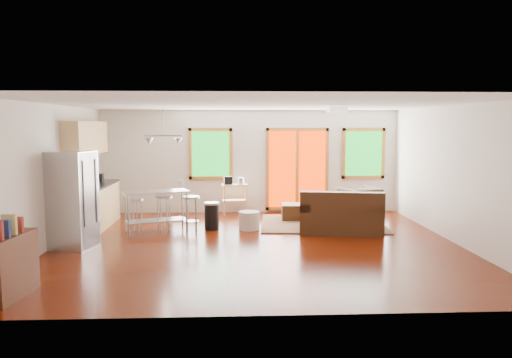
{
  "coord_description": "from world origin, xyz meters",
  "views": [
    {
      "loc": [
        -0.44,
        -9.13,
        2.23
      ],
      "look_at": [
        0.0,
        0.3,
        1.2
      ],
      "focal_mm": 35.0,
      "sensor_mm": 36.0,
      "label": 1
    }
  ],
  "objects_px": {
    "coffee_table": "(339,211)",
    "armchair": "(359,201)",
    "ottoman": "(294,212)",
    "refrigerator": "(73,200)",
    "rug": "(322,224)",
    "island": "(156,204)",
    "loveseat": "(341,216)",
    "kitchen_cart": "(234,188)"
  },
  "relations": [
    {
      "from": "loveseat",
      "to": "island",
      "type": "bearing_deg",
      "value": -175.06
    },
    {
      "from": "coffee_table",
      "to": "island",
      "type": "xyz_separation_m",
      "value": [
        -3.95,
        -0.36,
        0.25
      ]
    },
    {
      "from": "ottoman",
      "to": "loveseat",
      "type": "bearing_deg",
      "value": -60.05
    },
    {
      "from": "island",
      "to": "rug",
      "type": "bearing_deg",
      "value": 8.34
    },
    {
      "from": "ottoman",
      "to": "refrigerator",
      "type": "height_order",
      "value": "refrigerator"
    },
    {
      "from": "coffee_table",
      "to": "ottoman",
      "type": "height_order",
      "value": "coffee_table"
    },
    {
      "from": "loveseat",
      "to": "island",
      "type": "xyz_separation_m",
      "value": [
        -3.84,
        0.33,
        0.23
      ]
    },
    {
      "from": "coffee_table",
      "to": "armchair",
      "type": "relative_size",
      "value": 1.32
    },
    {
      "from": "ottoman",
      "to": "refrigerator",
      "type": "bearing_deg",
      "value": -150.73
    },
    {
      "from": "rug",
      "to": "loveseat",
      "type": "relative_size",
      "value": 1.5
    },
    {
      "from": "island",
      "to": "kitchen_cart",
      "type": "xyz_separation_m",
      "value": [
        1.63,
        1.88,
        0.07
      ]
    },
    {
      "from": "armchair",
      "to": "kitchen_cart",
      "type": "height_order",
      "value": "kitchen_cart"
    },
    {
      "from": "coffee_table",
      "to": "island",
      "type": "distance_m",
      "value": 3.97
    },
    {
      "from": "rug",
      "to": "kitchen_cart",
      "type": "bearing_deg",
      "value": 145.78
    },
    {
      "from": "ottoman",
      "to": "island",
      "type": "bearing_deg",
      "value": -160.57
    },
    {
      "from": "armchair",
      "to": "refrigerator",
      "type": "xyz_separation_m",
      "value": [
        -5.93,
        -2.63,
        0.46
      ]
    },
    {
      "from": "loveseat",
      "to": "coffee_table",
      "type": "relative_size",
      "value": 1.66
    },
    {
      "from": "rug",
      "to": "coffee_table",
      "type": "distance_m",
      "value": 0.49
    },
    {
      "from": "refrigerator",
      "to": "island",
      "type": "distance_m",
      "value": 1.89
    },
    {
      "from": "rug",
      "to": "coffee_table",
      "type": "height_order",
      "value": "coffee_table"
    },
    {
      "from": "refrigerator",
      "to": "rug",
      "type": "bearing_deg",
      "value": 34.56
    },
    {
      "from": "coffee_table",
      "to": "armchair",
      "type": "height_order",
      "value": "armchair"
    },
    {
      "from": "armchair",
      "to": "refrigerator",
      "type": "height_order",
      "value": "refrigerator"
    },
    {
      "from": "kitchen_cart",
      "to": "armchair",
      "type": "bearing_deg",
      "value": -11.44
    },
    {
      "from": "rug",
      "to": "kitchen_cart",
      "type": "height_order",
      "value": "kitchen_cart"
    },
    {
      "from": "loveseat",
      "to": "rug",
      "type": "bearing_deg",
      "value": 114.63
    },
    {
      "from": "armchair",
      "to": "ottoman",
      "type": "bearing_deg",
      "value": -13.59
    },
    {
      "from": "ottoman",
      "to": "island",
      "type": "distance_m",
      "value": 3.25
    },
    {
      "from": "coffee_table",
      "to": "armchair",
      "type": "xyz_separation_m",
      "value": [
        0.69,
        0.91,
        0.09
      ]
    },
    {
      "from": "ottoman",
      "to": "kitchen_cart",
      "type": "xyz_separation_m",
      "value": [
        -1.41,
        0.81,
        0.46
      ]
    },
    {
      "from": "armchair",
      "to": "refrigerator",
      "type": "relative_size",
      "value": 0.47
    },
    {
      "from": "armchair",
      "to": "island",
      "type": "bearing_deg",
      "value": -5.43
    },
    {
      "from": "loveseat",
      "to": "ottoman",
      "type": "relative_size",
      "value": 3.18
    },
    {
      "from": "rug",
      "to": "island",
      "type": "xyz_separation_m",
      "value": [
        -3.62,
        -0.53,
        0.57
      ]
    },
    {
      "from": "armchair",
      "to": "rug",
      "type": "bearing_deg",
      "value": 15.35
    },
    {
      "from": "armchair",
      "to": "island",
      "type": "height_order",
      "value": "island"
    },
    {
      "from": "refrigerator",
      "to": "kitchen_cart",
      "type": "distance_m",
      "value": 4.37
    },
    {
      "from": "coffee_table",
      "to": "kitchen_cart",
      "type": "distance_m",
      "value": 2.79
    },
    {
      "from": "loveseat",
      "to": "refrigerator",
      "type": "distance_m",
      "value": 5.26
    },
    {
      "from": "ottoman",
      "to": "kitchen_cart",
      "type": "distance_m",
      "value": 1.69
    },
    {
      "from": "rug",
      "to": "loveseat",
      "type": "bearing_deg",
      "value": -75.2
    },
    {
      "from": "rug",
      "to": "island",
      "type": "relative_size",
      "value": 1.89
    }
  ]
}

